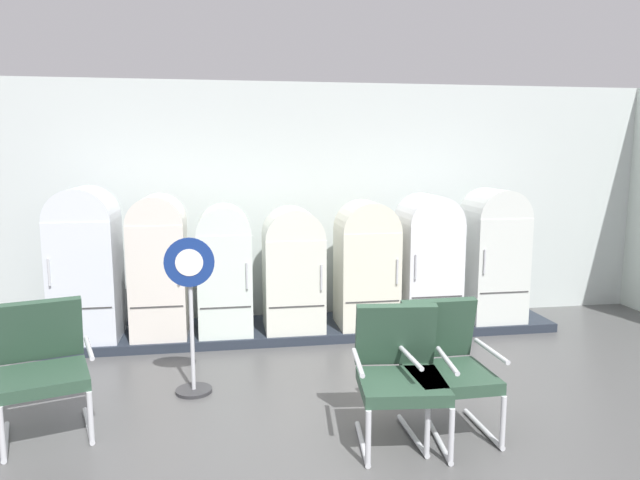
# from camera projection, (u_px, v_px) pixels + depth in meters

# --- Properties ---
(ground) EXTENTS (12.00, 10.00, 0.05)m
(ground) POSITION_uv_depth(u_px,v_px,m) (357.00, 475.00, 3.88)
(ground) COLOR #4D4D4D
(back_wall) EXTENTS (11.76, 0.12, 2.94)m
(back_wall) POSITION_uv_depth(u_px,v_px,m) (292.00, 202.00, 7.22)
(back_wall) COLOR silver
(back_wall) RESTS_ON ground
(display_plinth) EXTENTS (6.01, 0.95, 0.10)m
(display_plinth) POSITION_uv_depth(u_px,v_px,m) (299.00, 329.00, 6.82)
(display_plinth) COLOR #242B37
(display_plinth) RESTS_ON ground
(refrigerator_0) EXTENTS (0.67, 0.71, 1.64)m
(refrigerator_0) POSITION_uv_depth(u_px,v_px,m) (86.00, 259.00, 6.21)
(refrigerator_0) COLOR white
(refrigerator_0) RESTS_ON display_plinth
(refrigerator_1) EXTENTS (0.59, 0.71, 1.55)m
(refrigerator_1) POSITION_uv_depth(u_px,v_px,m) (159.00, 261.00, 6.34)
(refrigerator_1) COLOR silver
(refrigerator_1) RESTS_ON display_plinth
(refrigerator_2) EXTENTS (0.59, 0.71, 1.43)m
(refrigerator_2) POSITION_uv_depth(u_px,v_px,m) (225.00, 265.00, 6.46)
(refrigerator_2) COLOR silver
(refrigerator_2) RESTS_ON display_plinth
(refrigerator_3) EXTENTS (0.66, 0.69, 1.39)m
(refrigerator_3) POSITION_uv_depth(u_px,v_px,m) (293.00, 265.00, 6.58)
(refrigerator_3) COLOR silver
(refrigerator_3) RESTS_ON display_plinth
(refrigerator_4) EXTENTS (0.67, 0.64, 1.45)m
(refrigerator_4) POSITION_uv_depth(u_px,v_px,m) (366.00, 260.00, 6.69)
(refrigerator_4) COLOR silver
(refrigerator_4) RESTS_ON display_plinth
(refrigerator_5) EXTENTS (0.65, 0.71, 1.52)m
(refrigerator_5) POSITION_uv_depth(u_px,v_px,m) (428.00, 255.00, 6.84)
(refrigerator_5) COLOR white
(refrigerator_5) RESTS_ON display_plinth
(refrigerator_6) EXTENTS (0.65, 0.67, 1.57)m
(refrigerator_6) POSITION_uv_depth(u_px,v_px,m) (493.00, 251.00, 6.94)
(refrigerator_6) COLOR silver
(refrigerator_6) RESTS_ON display_plinth
(armchair_left) EXTENTS (0.80, 0.84, 0.99)m
(armchair_left) POSITION_uv_depth(u_px,v_px,m) (43.00, 362.00, 4.37)
(armchair_left) COLOR silver
(armchair_left) RESTS_ON ground
(armchair_right) EXTENTS (0.69, 0.71, 0.99)m
(armchair_right) POSITION_uv_depth(u_px,v_px,m) (445.00, 361.00, 4.40)
(armchair_right) COLOR silver
(armchair_right) RESTS_ON ground
(armchair_center) EXTENTS (0.73, 0.76, 0.99)m
(armchair_center) POSITION_uv_depth(u_px,v_px,m) (400.00, 369.00, 4.24)
(armchair_center) COLOR silver
(armchair_center) RESTS_ON ground
(sign_stand) EXTENTS (0.43, 0.32, 1.39)m
(sign_stand) POSITION_uv_depth(u_px,v_px,m) (191.00, 322.00, 5.04)
(sign_stand) COLOR #2D2D30
(sign_stand) RESTS_ON ground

